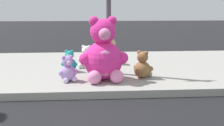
% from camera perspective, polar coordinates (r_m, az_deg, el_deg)
% --- Properties ---
extents(sidewalk, '(28.00, 4.40, 0.15)m').
position_cam_1_polar(sidewalk, '(7.26, -8.95, -1.25)').
color(sidewalk, '#9E9B93').
rests_on(sidewalk, ground_plane).
extents(plush_pink_large, '(1.02, 0.91, 1.32)m').
position_cam_1_polar(plush_pink_large, '(5.76, -1.76, 1.65)').
color(plush_pink_large, '#F22D93').
rests_on(plush_pink_large, sidewalk).
extents(plush_teal, '(0.39, 0.36, 0.52)m').
position_cam_1_polar(plush_teal, '(6.62, -8.70, 0.00)').
color(plush_teal, teal).
rests_on(plush_teal, sidewalk).
extents(plush_white, '(0.40, 0.41, 0.57)m').
position_cam_1_polar(plush_white, '(6.99, -5.33, 0.87)').
color(plush_white, white).
rests_on(plush_white, sidewalk).
extents(plush_tan, '(0.51, 0.52, 0.71)m').
position_cam_1_polar(plush_tan, '(7.44, -0.53, 2.04)').
color(plush_tan, tan).
rests_on(plush_tan, sidewalk).
extents(plush_lavender, '(0.39, 0.39, 0.54)m').
position_cam_1_polar(plush_lavender, '(5.78, -8.99, -1.60)').
color(plush_lavender, '#B28CD8').
rests_on(plush_lavender, sidewalk).
extents(plush_brown, '(0.42, 0.43, 0.59)m').
position_cam_1_polar(plush_brown, '(6.03, 6.31, -0.79)').
color(plush_brown, olive).
rests_on(plush_brown, sidewalk).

